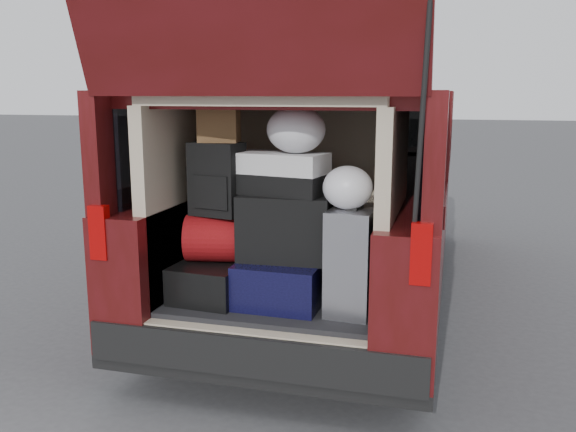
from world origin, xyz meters
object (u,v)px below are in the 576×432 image
navy_hardshell (285,279)px  silver_roller (354,260)px  black_hardshell (215,279)px  backpack (217,179)px  red_duffel (223,238)px  twotone_duffel (280,173)px  black_soft_case (286,227)px

navy_hardshell → silver_roller: 0.46m
black_hardshell → backpack: 0.61m
backpack → red_duffel: bearing=1.5°
black_hardshell → twotone_duffel: twotone_duffel is taller
silver_roller → backpack: bearing=-178.9°
navy_hardshell → silver_roller: size_ratio=0.99×
navy_hardshell → silver_roller: bearing=-8.3°
black_soft_case → twotone_duffel: twotone_duffel is taller
navy_hardshell → black_soft_case: bearing=-41.1°
red_duffel → backpack: backpack is taller
black_hardshell → navy_hardshell: (0.43, 0.04, 0.02)m
black_soft_case → twotone_duffel: (-0.04, 0.03, 0.31)m
black_hardshell → red_duffel: (0.05, 0.02, 0.25)m
black_soft_case → backpack: bearing=178.6°
silver_roller → twotone_duffel: bearing=173.9°
silver_roller → black_soft_case: bearing=176.3°
silver_roller → black_soft_case: (-0.41, 0.06, 0.15)m
navy_hardshell → silver_roller: silver_roller is taller
navy_hardshell → black_hardshell: bearing=-173.1°
twotone_duffel → red_duffel: bearing=-162.9°
red_duffel → twotone_duffel: bearing=-4.2°
red_duffel → black_soft_case: black_soft_case is taller
red_duffel → backpack: size_ratio=1.00×
black_hardshell → silver_roller: (0.85, -0.03, 0.19)m
black_hardshell → silver_roller: size_ratio=0.92×
silver_roller → red_duffel: 0.81m
navy_hardshell → black_soft_case: black_soft_case is taller
black_soft_case → black_hardshell: bearing=-178.4°
black_hardshell → red_duffel: red_duffel is taller
black_hardshell → navy_hardshell: size_ratio=0.93×
backpack → black_soft_case: bearing=11.5°
red_duffel → black_soft_case: (0.39, 0.01, 0.09)m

